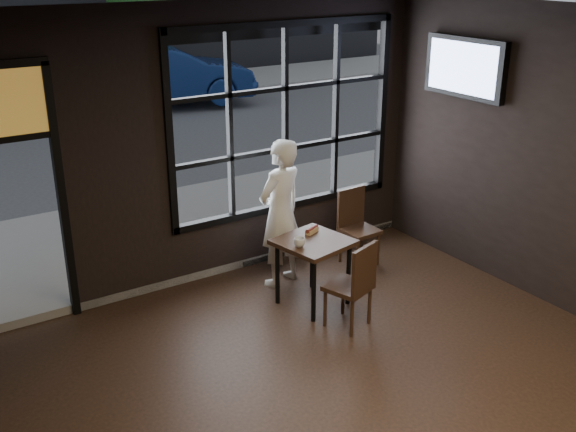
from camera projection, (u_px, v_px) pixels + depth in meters
ceiling at (426, 28)px, 4.17m from camera, size 6.00×7.00×0.02m
window_frame at (285, 119)px, 8.03m from camera, size 3.06×0.12×2.28m
cafe_table at (313, 272)px, 7.38m from camera, size 0.83×0.83×0.77m
chair_near at (348, 284)px, 6.91m from camera, size 0.52×0.52×0.95m
chair_window at (360, 228)px, 8.31m from camera, size 0.42×0.42×0.95m
man at (280, 213)px, 7.68m from camera, size 0.73×0.58×1.75m
hotdog at (312, 230)px, 7.42m from camera, size 0.22×0.15×0.06m
cup at (299, 242)px, 7.06m from camera, size 0.13×0.13×0.10m
tv at (465, 67)px, 7.78m from camera, size 0.13×1.18×0.69m
navy_car at (163, 75)px, 16.67m from camera, size 4.68×2.40×1.47m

